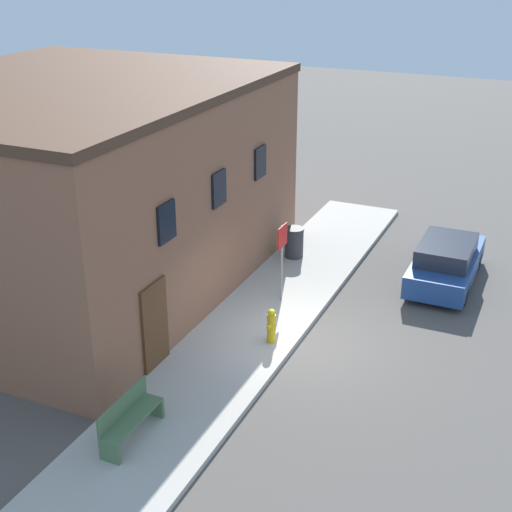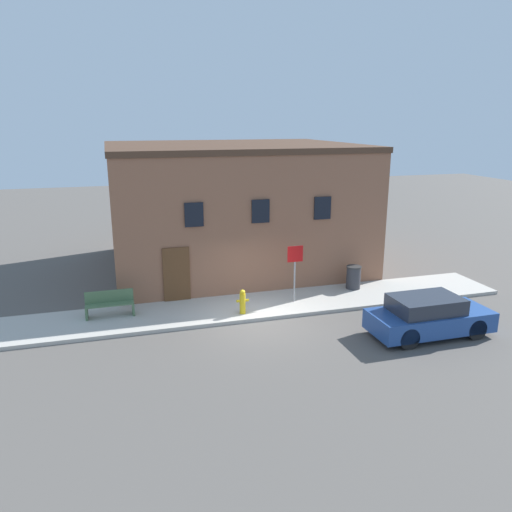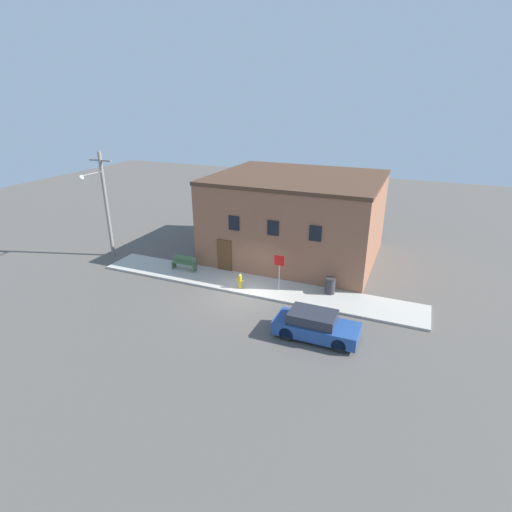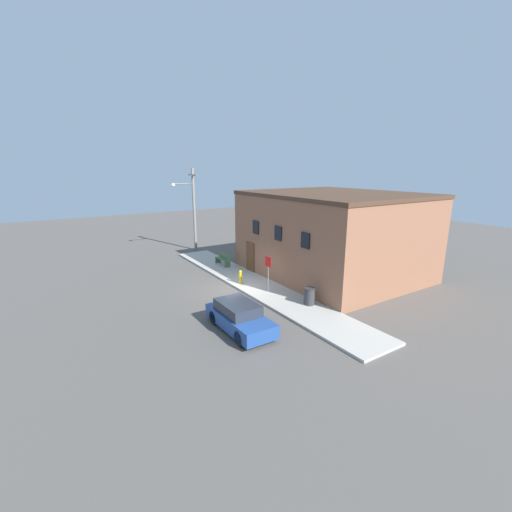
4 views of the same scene
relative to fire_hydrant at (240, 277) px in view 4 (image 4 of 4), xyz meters
name	(u,v)px [view 4 (image 4 of 4)]	position (x,y,z in m)	size (l,w,h in m)	color
ground_plane	(236,289)	(0.47, -0.58, -0.58)	(80.00, 80.00, 0.00)	#56514C
sidewalk	(254,284)	(0.47, 0.73, -0.51)	(19.95, 2.61, 0.13)	#B2ADA3
brick_building	(332,234)	(1.26, 6.66, 2.28)	(11.08, 9.37, 5.72)	#8E5B42
fire_hydrant	(240,277)	(0.00, 0.00, 0.00)	(0.44, 0.21, 0.89)	gold
stop_sign	(268,268)	(2.18, 0.63, 1.04)	(0.60, 0.06, 2.16)	gray
bench	(223,259)	(-4.50, 1.10, 0.00)	(1.64, 0.44, 0.89)	#4C6B47
trash_bin	(309,296)	(5.02, 1.38, 0.03)	(0.60, 0.60, 0.94)	#333338
utility_pole	(192,206)	(-10.73, 1.35, 3.40)	(1.80, 2.10, 7.31)	gray
parked_car	(239,317)	(5.36, -3.18, 0.07)	(3.95, 1.64, 1.33)	black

